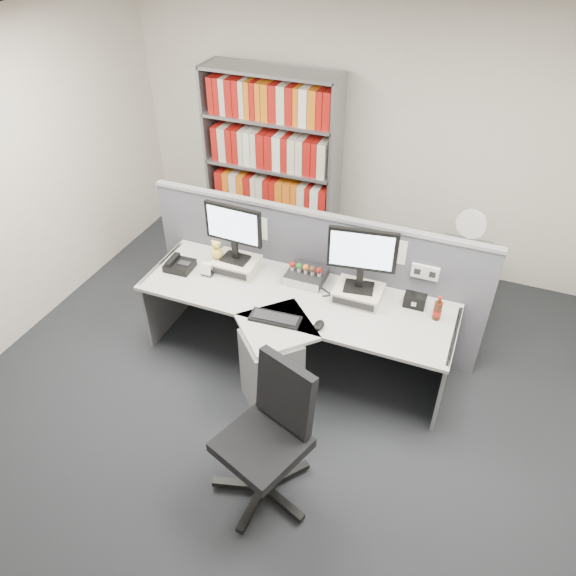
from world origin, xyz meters
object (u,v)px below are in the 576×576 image
at_px(monitor_right, 362,255).
at_px(speaker, 415,301).
at_px(filing_cabinet, 457,284).
at_px(desktop_pc, 306,276).
at_px(desk_phone, 179,265).
at_px(shelving_unit, 272,169).
at_px(monitor_left, 233,229).
at_px(mouse, 319,325).
at_px(desk, 286,337).
at_px(desk_calendar, 207,270).
at_px(desk_fan, 471,227).
at_px(cola_bottle, 437,311).
at_px(keyboard, 275,318).
at_px(office_chair, 270,432).

relative_size(monitor_right, speaker, 3.18).
relative_size(speaker, filing_cabinet, 0.25).
relative_size(desktop_pc, desk_phone, 1.33).
xyz_separation_m(speaker, shelving_unit, (-1.83, 1.40, 0.20)).
relative_size(monitor_left, mouse, 4.35).
distance_m(mouse, desk_phone, 1.42).
bearing_deg(desk, mouse, -13.16).
bearing_deg(desk_calendar, desk_fan, 30.55).
distance_m(mouse, cola_bottle, 0.92).
height_order(desktop_pc, shelving_unit, shelving_unit).
distance_m(desktop_pc, cola_bottle, 1.12).
bearing_deg(shelving_unit, filing_cabinet, -12.07).
height_order(monitor_left, shelving_unit, shelving_unit).
bearing_deg(keyboard, cola_bottle, 22.44).
xyz_separation_m(desktop_pc, desk_phone, (-1.09, -0.25, -0.00)).
distance_m(shelving_unit, desk_fan, 2.15).
distance_m(desk_fan, office_chair, 2.60).
distance_m(desk_phone, filing_cabinet, 2.61).
relative_size(desk_phone, speaker, 1.38).
height_order(cola_bottle, shelving_unit, shelving_unit).
relative_size(monitor_left, monitor_right, 0.95).
bearing_deg(shelving_unit, monitor_right, -46.70).
relative_size(keyboard, cola_bottle, 1.91).
bearing_deg(shelving_unit, cola_bottle, -36.41).
height_order(desk_calendar, desk_fan, desk_fan).
distance_m(desktop_pc, desk_calendar, 0.85).
height_order(speaker, shelving_unit, shelving_unit).
relative_size(desk_phone, shelving_unit, 0.12).
bearing_deg(monitor_right, shelving_unit, 133.30).
relative_size(speaker, shelving_unit, 0.09).
bearing_deg(desk_phone, mouse, -11.29).
relative_size(desk, desk_phone, 10.96).
xyz_separation_m(monitor_left, desk_calendar, (-0.19, -0.17, -0.36)).
distance_m(monitor_left, mouse, 1.10).
distance_m(keyboard, desk_fan, 1.97).
distance_m(desktop_pc, mouse, 0.61).
distance_m(keyboard, desk_phone, 1.09).
relative_size(desk_calendar, cola_bottle, 0.55).
height_order(desktop_pc, desk_fan, desk_fan).
relative_size(desk_phone, filing_cabinet, 0.34).
bearing_deg(mouse, desk, 166.84).
distance_m(monitor_right, cola_bottle, 0.72).
bearing_deg(desktop_pc, mouse, -60.31).
relative_size(mouse, desk_fan, 0.26).
bearing_deg(desktop_pc, desk_fan, 38.21).
distance_m(desk, desk_fan, 1.92).
xyz_separation_m(monitor_left, filing_cabinet, (1.82, 1.02, -0.78)).
xyz_separation_m(mouse, desk_phone, (-1.39, 0.28, 0.01)).
xyz_separation_m(desk, mouse, (0.31, -0.07, 0.29)).
xyz_separation_m(monitor_left, desk_phone, (-0.46, -0.18, -0.37)).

